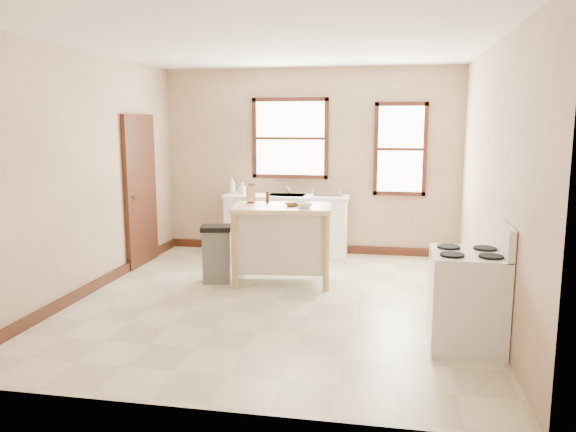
# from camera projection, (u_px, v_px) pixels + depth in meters

# --- Properties ---
(floor) EXTENTS (5.00, 5.00, 0.00)m
(floor) POSITION_uv_depth(u_px,v_px,m) (277.00, 300.00, 6.35)
(floor) COLOR #BFB597
(floor) RESTS_ON ground
(ceiling) EXTENTS (5.00, 5.00, 0.00)m
(ceiling) POSITION_uv_depth(u_px,v_px,m) (276.00, 44.00, 5.89)
(ceiling) COLOR white
(ceiling) RESTS_ON ground
(wall_back) EXTENTS (4.50, 0.04, 2.80)m
(wall_back) POSITION_uv_depth(u_px,v_px,m) (310.00, 162.00, 8.54)
(wall_back) COLOR #D2AE8A
(wall_back) RESTS_ON ground
(wall_left) EXTENTS (0.04, 5.00, 2.80)m
(wall_left) POSITION_uv_depth(u_px,v_px,m) (87.00, 174.00, 6.52)
(wall_left) COLOR #D2AE8A
(wall_left) RESTS_ON ground
(wall_right) EXTENTS (0.04, 5.00, 2.80)m
(wall_right) POSITION_uv_depth(u_px,v_px,m) (493.00, 181.00, 5.71)
(wall_right) COLOR #D2AE8A
(wall_right) RESTS_ON ground
(window_main) EXTENTS (1.17, 0.06, 1.22)m
(window_main) POSITION_uv_depth(u_px,v_px,m) (290.00, 138.00, 8.52)
(window_main) COLOR #3E1511
(window_main) RESTS_ON wall_back
(window_side) EXTENTS (0.77, 0.06, 1.37)m
(window_side) POSITION_uv_depth(u_px,v_px,m) (400.00, 149.00, 8.25)
(window_side) COLOR #3E1511
(window_side) RESTS_ON wall_back
(door_left) EXTENTS (0.06, 0.90, 2.10)m
(door_left) POSITION_uv_depth(u_px,v_px,m) (141.00, 190.00, 7.83)
(door_left) COLOR #3E1511
(door_left) RESTS_ON ground
(baseboard_back) EXTENTS (4.50, 0.04, 0.12)m
(baseboard_back) POSITION_uv_depth(u_px,v_px,m) (309.00, 248.00, 8.73)
(baseboard_back) COLOR #3E1511
(baseboard_back) RESTS_ON ground
(baseboard_left) EXTENTS (0.04, 5.00, 0.12)m
(baseboard_left) POSITION_uv_depth(u_px,v_px,m) (96.00, 285.00, 6.74)
(baseboard_left) COLOR #3E1511
(baseboard_left) RESTS_ON ground
(sink_counter) EXTENTS (1.86, 0.62, 0.92)m
(sink_counter) POSITION_uv_depth(u_px,v_px,m) (287.00, 225.00, 8.46)
(sink_counter) COLOR white
(sink_counter) RESTS_ON ground
(faucet) EXTENTS (0.03, 0.03, 0.22)m
(faucet) POSITION_uv_depth(u_px,v_px,m) (289.00, 186.00, 8.54)
(faucet) COLOR silver
(faucet) RESTS_ON sink_counter
(soap_bottle_a) EXTENTS (0.11, 0.11, 0.24)m
(soap_bottle_a) POSITION_uv_depth(u_px,v_px,m) (232.00, 186.00, 8.51)
(soap_bottle_a) COLOR #B2B2B2
(soap_bottle_a) RESTS_ON sink_counter
(soap_bottle_b) EXTENTS (0.10, 0.10, 0.18)m
(soap_bottle_b) POSITION_uv_depth(u_px,v_px,m) (243.00, 189.00, 8.42)
(soap_bottle_b) COLOR #B2B2B2
(soap_bottle_b) RESTS_ON sink_counter
(dish_rack) EXTENTS (0.47, 0.39, 0.10)m
(dish_rack) POSITION_uv_depth(u_px,v_px,m) (328.00, 193.00, 8.21)
(dish_rack) COLOR silver
(dish_rack) RESTS_ON sink_counter
(kitchen_island) EXTENTS (1.28, 0.90, 0.98)m
(kitchen_island) POSITION_uv_depth(u_px,v_px,m) (282.00, 244.00, 6.98)
(kitchen_island) COLOR #F4CD90
(kitchen_island) RESTS_ON ground
(knife_block) EXTENTS (0.13, 0.13, 0.20)m
(knife_block) POSITION_uv_depth(u_px,v_px,m) (251.00, 195.00, 7.12)
(knife_block) COLOR tan
(knife_block) RESTS_ON kitchen_island
(pepper_grinder) EXTENTS (0.05, 0.05, 0.15)m
(pepper_grinder) POSITION_uv_depth(u_px,v_px,m) (267.00, 197.00, 7.13)
(pepper_grinder) COLOR #3B1B10
(pepper_grinder) RESTS_ON kitchen_island
(bowl_a) EXTENTS (0.23, 0.23, 0.04)m
(bowl_a) POSITION_uv_depth(u_px,v_px,m) (292.00, 205.00, 6.84)
(bowl_a) COLOR brown
(bowl_a) RESTS_ON kitchen_island
(bowl_b) EXTENTS (0.22, 0.22, 0.04)m
(bowl_b) POSITION_uv_depth(u_px,v_px,m) (300.00, 204.00, 6.93)
(bowl_b) COLOR brown
(bowl_b) RESTS_ON kitchen_island
(bowl_c) EXTENTS (0.24, 0.24, 0.06)m
(bowl_c) POSITION_uv_depth(u_px,v_px,m) (305.00, 206.00, 6.72)
(bowl_c) COLOR white
(bowl_c) RESTS_ON kitchen_island
(trash_bin) EXTENTS (0.43, 0.39, 0.72)m
(trash_bin) POSITION_uv_depth(u_px,v_px,m) (216.00, 254.00, 7.03)
(trash_bin) COLOR slate
(trash_bin) RESTS_ON ground
(gas_stove) EXTENTS (0.69, 0.70, 1.13)m
(gas_stove) POSITION_uv_depth(u_px,v_px,m) (467.00, 285.00, 4.97)
(gas_stove) COLOR white
(gas_stove) RESTS_ON ground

